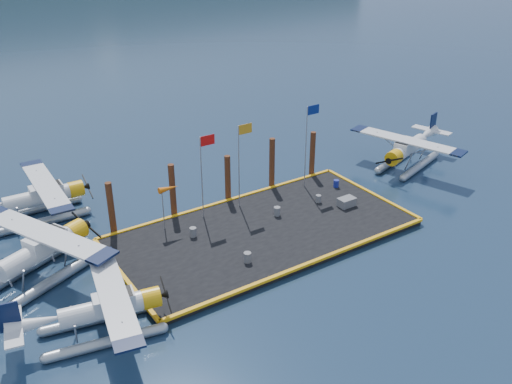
# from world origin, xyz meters

# --- Properties ---
(ground) EXTENTS (4000.00, 4000.00, 0.00)m
(ground) POSITION_xyz_m (0.00, 0.00, 0.00)
(ground) COLOR #162943
(ground) RESTS_ON ground
(dock) EXTENTS (20.00, 10.00, 0.40)m
(dock) POSITION_xyz_m (0.00, 0.00, 0.20)
(dock) COLOR black
(dock) RESTS_ON ground
(dock_bumpers) EXTENTS (20.25, 10.25, 0.18)m
(dock_bumpers) POSITION_xyz_m (0.00, 0.00, 0.49)
(dock_bumpers) COLOR #EDA20D
(dock_bumpers) RESTS_ON dock
(seaplane_a) EXTENTS (8.33, 9.09, 3.22)m
(seaplane_a) POSITION_xyz_m (-12.30, -3.89, 1.40)
(seaplane_a) COLOR #969CA4
(seaplane_a) RESTS_ON ground
(seaplane_b) EXTENTS (9.72, 10.19, 3.74)m
(seaplane_b) POSITION_xyz_m (-13.69, 3.23, 1.63)
(seaplane_b) COLOR #969CA4
(seaplane_b) RESTS_ON ground
(seaplane_c) EXTENTS (8.77, 9.66, 3.44)m
(seaplane_c) POSITION_xyz_m (-11.70, 10.63, 1.50)
(seaplane_c) COLOR #969CA4
(seaplane_c) RESTS_ON ground
(seaplane_d) EXTENTS (9.22, 9.87, 3.53)m
(seaplane_d) POSITION_xyz_m (16.59, 2.63, 1.54)
(seaplane_d) COLOR #969CA4
(seaplane_d) RESTS_ON ground
(drum_0) EXTENTS (0.45, 0.45, 0.64)m
(drum_0) POSITION_xyz_m (-4.37, 1.82, 0.72)
(drum_0) COLOR slate
(drum_0) RESTS_ON dock
(drum_2) EXTENTS (0.40, 0.40, 0.56)m
(drum_2) POSITION_xyz_m (5.69, 1.08, 0.68)
(drum_2) COLOR slate
(drum_2) RESTS_ON dock
(drum_3) EXTENTS (0.47, 0.47, 0.66)m
(drum_3) POSITION_xyz_m (-3.03, -2.75, 0.73)
(drum_3) COLOR slate
(drum_3) RESTS_ON dock
(drum_4) EXTENTS (0.42, 0.42, 0.59)m
(drum_4) POSITION_xyz_m (8.49, 2.32, 0.69)
(drum_4) COLOR navy
(drum_4) RESTS_ON dock
(drum_5) EXTENTS (0.46, 0.46, 0.65)m
(drum_5) POSITION_xyz_m (1.95, 1.11, 0.73)
(drum_5) COLOR slate
(drum_5) RESTS_ON dock
(crate) EXTENTS (1.25, 0.83, 0.62)m
(crate) POSITION_xyz_m (7.03, -0.52, 0.71)
(crate) COLOR slate
(crate) RESTS_ON dock
(flagpole_red) EXTENTS (1.14, 0.08, 6.00)m
(flagpole_red) POSITION_xyz_m (-2.29, 3.80, 4.40)
(flagpole_red) COLOR #9A99A2
(flagpole_red) RESTS_ON dock
(flagpole_yellow) EXTENTS (1.14, 0.08, 6.20)m
(flagpole_yellow) POSITION_xyz_m (0.70, 3.80, 4.51)
(flagpole_yellow) COLOR #9A99A2
(flagpole_yellow) RESTS_ON dock
(flagpole_blue) EXTENTS (1.14, 0.08, 6.50)m
(flagpole_blue) POSITION_xyz_m (6.70, 3.80, 4.69)
(flagpole_blue) COLOR #9A99A2
(flagpole_blue) RESTS_ON dock
(windsock) EXTENTS (1.40, 0.44, 3.12)m
(windsock) POSITION_xyz_m (-5.03, 3.80, 3.23)
(windsock) COLOR #9A99A2
(windsock) RESTS_ON dock
(piling_0) EXTENTS (0.44, 0.44, 4.00)m
(piling_0) POSITION_xyz_m (-8.50, 5.40, 2.00)
(piling_0) COLOR #3F2312
(piling_0) RESTS_ON ground
(piling_1) EXTENTS (0.44, 0.44, 4.20)m
(piling_1) POSITION_xyz_m (-4.00, 5.40, 2.10)
(piling_1) COLOR #3F2312
(piling_1) RESTS_ON ground
(piling_2) EXTENTS (0.44, 0.44, 3.80)m
(piling_2) POSITION_xyz_m (0.50, 5.40, 1.90)
(piling_2) COLOR #3F2312
(piling_2) RESTS_ON ground
(piling_3) EXTENTS (0.44, 0.44, 4.30)m
(piling_3) POSITION_xyz_m (4.50, 5.40, 2.15)
(piling_3) COLOR #3F2312
(piling_3) RESTS_ON ground
(piling_4) EXTENTS (0.44, 0.44, 4.00)m
(piling_4) POSITION_xyz_m (8.50, 5.40, 2.00)
(piling_4) COLOR #3F2312
(piling_4) RESTS_ON ground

